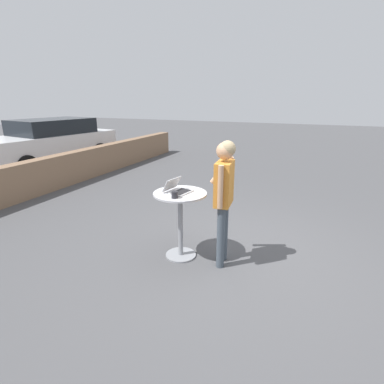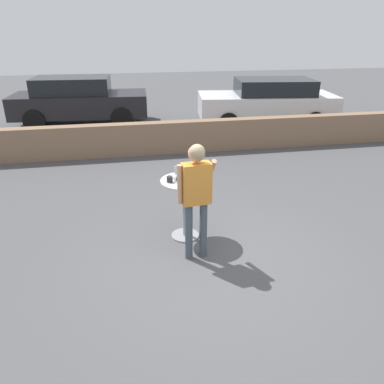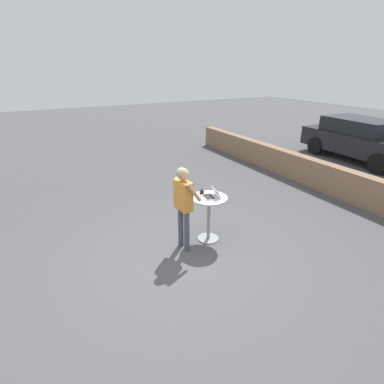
{
  "view_description": "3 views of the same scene",
  "coord_description": "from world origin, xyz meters",
  "px_view_note": "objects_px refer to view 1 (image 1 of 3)",
  "views": [
    {
      "loc": [
        -3.9,
        -0.89,
        2.25
      ],
      "look_at": [
        -0.52,
        0.56,
        1.09
      ],
      "focal_mm": 28.0,
      "sensor_mm": 36.0,
      "label": 1
    },
    {
      "loc": [
        -1.21,
        -4.4,
        3.13
      ],
      "look_at": [
        -0.25,
        0.57,
        0.9
      ],
      "focal_mm": 35.0,
      "sensor_mm": 36.0,
      "label": 2
    },
    {
      "loc": [
        4.42,
        -2.15,
        3.46
      ],
      "look_at": [
        -0.27,
        0.41,
        1.2
      ],
      "focal_mm": 28.0,
      "sensor_mm": 36.0,
      "label": 3
    }
  ],
  "objects_px": {
    "laptop": "(178,189)",
    "coffee_mug": "(175,195)",
    "parked_car_further_down": "(50,141)",
    "cafe_table": "(180,213)",
    "standing_person": "(224,188)"
  },
  "relations": [
    {
      "from": "coffee_mug",
      "to": "laptop",
      "type": "bearing_deg",
      "value": 17.25
    },
    {
      "from": "cafe_table",
      "to": "parked_car_further_down",
      "type": "bearing_deg",
      "value": 59.54
    },
    {
      "from": "laptop",
      "to": "parked_car_further_down",
      "type": "height_order",
      "value": "parked_car_further_down"
    },
    {
      "from": "parked_car_further_down",
      "to": "laptop",
      "type": "bearing_deg",
      "value": -120.55
    },
    {
      "from": "standing_person",
      "to": "parked_car_further_down",
      "type": "height_order",
      "value": "standing_person"
    },
    {
      "from": "cafe_table",
      "to": "laptop",
      "type": "xyz_separation_m",
      "value": [
        0.01,
        0.04,
        0.35
      ]
    },
    {
      "from": "standing_person",
      "to": "cafe_table",
      "type": "bearing_deg",
      "value": 94.86
    },
    {
      "from": "coffee_mug",
      "to": "parked_car_further_down",
      "type": "bearing_deg",
      "value": 58.25
    },
    {
      "from": "laptop",
      "to": "cafe_table",
      "type": "bearing_deg",
      "value": -103.58
    },
    {
      "from": "standing_person",
      "to": "parked_car_further_down",
      "type": "bearing_deg",
      "value": 61.92
    },
    {
      "from": "laptop",
      "to": "coffee_mug",
      "type": "height_order",
      "value": "laptop"
    },
    {
      "from": "laptop",
      "to": "coffee_mug",
      "type": "relative_size",
      "value": 3.1
    },
    {
      "from": "laptop",
      "to": "standing_person",
      "type": "height_order",
      "value": "standing_person"
    },
    {
      "from": "standing_person",
      "to": "parked_car_further_down",
      "type": "relative_size",
      "value": 0.36
    },
    {
      "from": "cafe_table",
      "to": "coffee_mug",
      "type": "distance_m",
      "value": 0.43
    }
  ]
}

